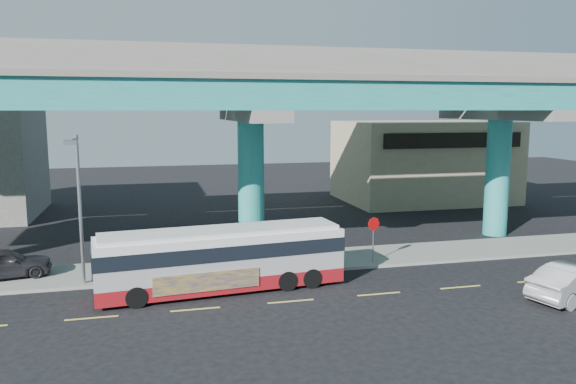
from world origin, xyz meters
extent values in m
plane|color=black|center=(0.00, 0.00, 0.00)|extent=(120.00, 120.00, 0.00)
cube|color=gray|center=(0.00, 5.50, 0.07)|extent=(70.00, 4.00, 0.15)
cube|color=#D8C64C|center=(-8.00, -0.30, 0.01)|extent=(2.00, 0.12, 0.01)
cube|color=#D8C64C|center=(-4.00, -0.30, 0.01)|extent=(2.00, 0.12, 0.01)
cube|color=#D8C64C|center=(0.00, -0.30, 0.01)|extent=(2.00, 0.12, 0.01)
cube|color=#D8C64C|center=(4.00, -0.30, 0.01)|extent=(2.00, 0.12, 0.01)
cube|color=#D8C64C|center=(8.00, -0.30, 0.01)|extent=(2.00, 0.12, 0.01)
cube|color=#D8C64C|center=(12.00, -0.30, 0.01)|extent=(2.00, 0.12, 0.01)
cylinder|color=#1F7877|center=(0.00, 9.00, 3.70)|extent=(1.50, 1.50, 7.40)
cube|color=gray|center=(0.00, 9.00, 7.70)|extent=(2.00, 12.00, 0.60)
cube|color=gray|center=(0.00, 12.50, 8.60)|extent=(1.80, 5.00, 1.20)
cylinder|color=#1F7877|center=(16.00, 9.00, 3.70)|extent=(1.50, 1.50, 7.40)
cube|color=gray|center=(16.00, 9.00, 7.70)|extent=(2.00, 12.00, 0.60)
cube|color=gray|center=(16.00, 12.50, 8.60)|extent=(1.80, 5.00, 1.20)
cube|color=#1F7877|center=(0.00, 5.50, 8.70)|extent=(52.00, 5.00, 1.40)
cube|color=gray|center=(0.00, 5.50, 9.55)|extent=(52.00, 5.40, 0.30)
cube|color=gray|center=(0.00, 3.00, 10.10)|extent=(52.00, 0.25, 0.80)
cube|color=gray|center=(0.00, 8.00, 10.10)|extent=(52.00, 0.25, 0.80)
cube|color=#1F7877|center=(0.00, 12.50, 9.90)|extent=(52.00, 5.00, 1.40)
cube|color=gray|center=(0.00, 12.50, 10.75)|extent=(52.00, 5.40, 0.30)
cube|color=gray|center=(0.00, 10.00, 11.30)|extent=(52.00, 0.25, 0.80)
cube|color=gray|center=(0.00, 15.00, 11.30)|extent=(52.00, 0.25, 0.80)
cube|color=tan|center=(18.00, 23.00, 3.50)|extent=(14.00, 10.00, 7.00)
cube|color=black|center=(18.00, 17.90, 5.60)|extent=(12.00, 0.25, 1.20)
cube|color=maroon|center=(-2.62, 1.88, 0.50)|extent=(11.08, 3.42, 0.64)
cube|color=silver|center=(-2.62, 1.88, 1.50)|extent=(11.08, 3.42, 1.36)
cube|color=black|center=(-2.62, 1.88, 1.95)|extent=(11.14, 3.48, 0.64)
cube|color=silver|center=(-2.62, 1.88, 2.45)|extent=(11.08, 3.42, 0.36)
cube|color=silver|center=(-2.62, 1.88, 2.72)|extent=(10.66, 3.13, 0.18)
cube|color=black|center=(2.82, 2.44, 1.82)|extent=(0.27, 2.06, 1.09)
cube|color=black|center=(-8.06, 1.32, 1.82)|extent=(0.27, 2.06, 1.09)
cube|color=navy|center=(-3.40, 0.61, 0.84)|extent=(4.52, 0.52, 0.82)
cylinder|color=black|center=(-6.31, 0.45, 0.45)|extent=(0.93, 0.36, 0.91)
cylinder|color=black|center=(-6.52, 2.53, 0.45)|extent=(0.93, 0.36, 0.91)
cylinder|color=black|center=(0.20, 1.12, 0.45)|extent=(0.93, 0.36, 0.91)
cylinder|color=black|center=(-0.02, 3.20, 0.45)|extent=(0.93, 0.36, 0.91)
cylinder|color=black|center=(1.37, 1.24, 0.45)|extent=(0.93, 0.36, 0.91)
cylinder|color=black|center=(1.16, 3.32, 0.45)|extent=(0.93, 0.36, 0.91)
imported|color=#AAAAAF|center=(11.84, -2.99, 0.78)|extent=(4.22, 5.63, 1.56)
imported|color=#2A292D|center=(-12.47, 5.71, 0.87)|extent=(3.42, 4.91, 1.43)
cylinder|color=gray|center=(-8.71, 4.00, 3.54)|extent=(0.16, 0.16, 6.78)
cylinder|color=gray|center=(-8.71, 3.08, 6.75)|extent=(0.12, 1.83, 0.12)
cube|color=gray|center=(-8.71, 2.17, 6.70)|extent=(0.50, 0.70, 0.18)
cylinder|color=gray|center=(5.56, 4.20, 1.19)|extent=(0.06, 0.06, 2.07)
cylinder|color=#B20A0A|center=(5.56, 4.17, 2.18)|extent=(0.70, 0.19, 0.72)
camera|label=1|loc=(-5.58, -22.39, 8.04)|focal=35.00mm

